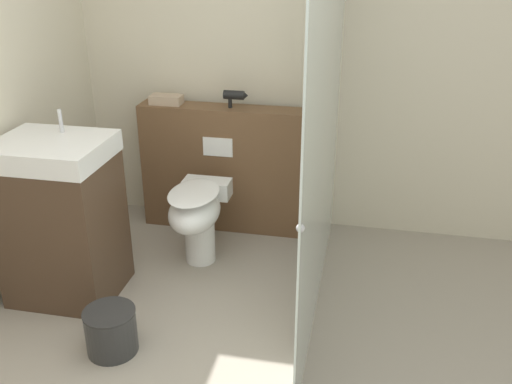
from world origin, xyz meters
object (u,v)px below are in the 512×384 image
Objects in this scene: toilet at (197,214)px; waste_bin at (111,331)px; hair_drier at (235,96)px; sink_vanity at (62,219)px.

waste_bin is (-0.20, -0.99, -0.25)m from toilet.
hair_drier is at bearing 77.02° from toilet.
sink_vanity is at bearing 135.98° from waste_bin.
hair_drier reaches higher than waste_bin.
sink_vanity is 0.80m from waste_bin.
sink_vanity is 4.10× the size of waste_bin.
toilet is 3.57× the size of hair_drier.
hair_drier reaches higher than toilet.
waste_bin is at bearing -44.02° from sink_vanity.
sink_vanity is at bearing -144.63° from toilet.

